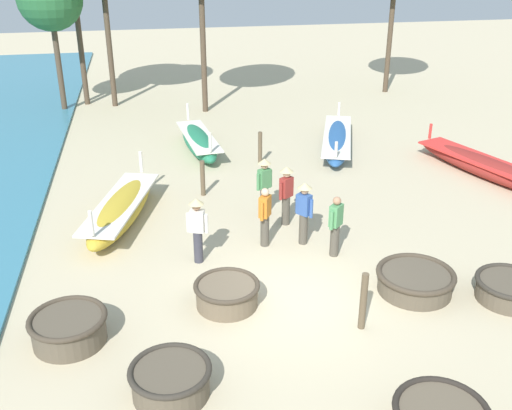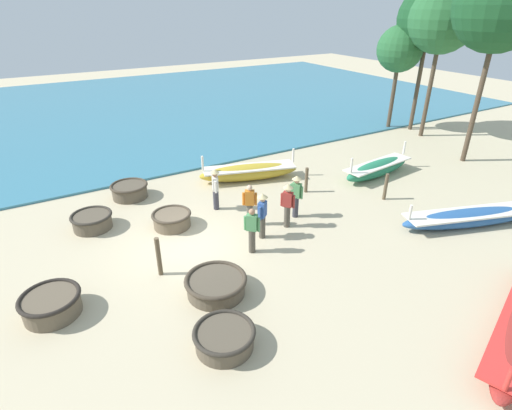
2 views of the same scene
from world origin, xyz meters
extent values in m
plane|color=#C6B793|center=(0.00, 0.00, 0.00)|extent=(80.00, 80.00, 0.00)
cylinder|color=brown|center=(-2.82, -2.43, 0.26)|extent=(1.33, 1.33, 0.51)
torus|color=#332D26|center=(-2.82, -2.43, 0.51)|extent=(1.44, 1.44, 0.11)
cylinder|color=brown|center=(-1.49, 0.06, 0.25)|extent=(1.31, 1.31, 0.49)
torus|color=#42382B|center=(-1.49, 0.06, 0.49)|extent=(1.41, 1.41, 0.10)
cylinder|color=brown|center=(-4.67, -0.61, 0.27)|extent=(1.40, 1.40, 0.54)
torus|color=#42382B|center=(-4.67, -0.61, 0.54)|extent=(1.52, 1.52, 0.11)
cylinder|color=brown|center=(4.53, -0.84, 0.22)|extent=(1.37, 1.37, 0.45)
torus|color=#332D26|center=(4.53, -0.84, 0.45)|extent=(1.48, 1.48, 0.11)
cylinder|color=brown|center=(2.66, -0.17, 0.22)|extent=(1.61, 1.61, 0.45)
torus|color=#42382B|center=(2.66, -0.17, 0.45)|extent=(1.74, 1.74, 0.13)
ellipsoid|color=#285693|center=(3.89, 9.38, 0.29)|extent=(2.61, 5.36, 0.59)
cube|color=silver|center=(3.89, 9.38, 0.48)|extent=(2.51, 4.97, 0.06)
cylinder|color=silver|center=(4.69, 11.70, 0.80)|extent=(0.10, 0.10, 0.53)
cylinder|color=silver|center=(3.10, 7.05, 0.80)|extent=(0.10, 0.10, 0.53)
ellipsoid|color=maroon|center=(7.85, 5.70, 0.30)|extent=(2.91, 5.87, 0.60)
cube|color=red|center=(7.85, 5.70, 0.49)|extent=(2.80, 5.44, 0.06)
cylinder|color=red|center=(6.95, 8.24, 0.82)|extent=(0.10, 0.10, 0.54)
ellipsoid|color=#237551|center=(-1.12, 9.90, 0.35)|extent=(1.35, 4.20, 0.71)
cube|color=silver|center=(-1.12, 9.90, 0.58)|extent=(1.35, 3.87, 0.06)
cylinder|color=silver|center=(-1.33, 11.79, 0.98)|extent=(0.10, 0.10, 0.64)
cylinder|color=silver|center=(-0.91, 8.02, 0.98)|extent=(0.10, 0.10, 0.64)
ellipsoid|color=gold|center=(-3.76, 4.56, 0.36)|extent=(2.27, 4.61, 0.72)
cube|color=silver|center=(-3.76, 4.56, 0.59)|extent=(2.21, 4.28, 0.06)
cylinder|color=silver|center=(-3.16, 6.54, 0.99)|extent=(0.10, 0.10, 0.64)
cylinder|color=silver|center=(-4.37, 2.57, 0.99)|extent=(0.10, 0.10, 0.64)
cylinder|color=#4C473D|center=(0.81, 2.46, 0.41)|extent=(0.22, 0.22, 0.82)
cube|color=#33569E|center=(0.81, 2.46, 1.09)|extent=(0.38, 0.40, 0.54)
sphere|color=tan|center=(0.81, 2.46, 1.47)|extent=(0.20, 0.20, 0.20)
cylinder|color=#33569E|center=(0.67, 2.64, 1.04)|extent=(0.09, 0.09, 0.48)
cylinder|color=#33569E|center=(0.94, 2.29, 1.04)|extent=(0.09, 0.09, 0.48)
cone|color=#D1BC84|center=(0.81, 2.46, 1.60)|extent=(0.36, 0.36, 0.14)
cylinder|color=#383842|center=(-1.91, 2.02, 0.41)|extent=(0.22, 0.22, 0.82)
cube|color=silver|center=(-1.91, 2.02, 1.09)|extent=(0.39, 0.32, 0.54)
sphere|color=#A37556|center=(-1.91, 2.02, 1.47)|extent=(0.20, 0.20, 0.20)
cylinder|color=silver|center=(-2.11, 2.09, 1.04)|extent=(0.09, 0.09, 0.48)
cylinder|color=silver|center=(-1.70, 1.95, 1.04)|extent=(0.09, 0.09, 0.48)
cone|color=#D1BC84|center=(-1.91, 2.02, 1.60)|extent=(0.36, 0.36, 0.14)
cylinder|color=#4C473D|center=(1.40, 1.72, 0.41)|extent=(0.22, 0.22, 0.82)
cube|color=#4C8E56|center=(1.40, 1.72, 1.09)|extent=(0.40, 0.39, 0.54)
sphere|color=#A37556|center=(1.40, 1.72, 1.47)|extent=(0.20, 0.20, 0.20)
cylinder|color=#4C8E56|center=(1.24, 1.57, 1.04)|extent=(0.09, 0.09, 0.48)
cylinder|color=#4C8E56|center=(1.56, 1.88, 1.04)|extent=(0.09, 0.09, 0.48)
cylinder|color=#383842|center=(0.17, 4.32, 0.41)|extent=(0.22, 0.22, 0.82)
cube|color=#4C8E56|center=(0.17, 4.32, 1.09)|extent=(0.40, 0.36, 0.54)
sphere|color=tan|center=(0.17, 4.32, 1.47)|extent=(0.20, 0.20, 0.20)
cylinder|color=#4C8E56|center=(0.36, 4.42, 1.04)|extent=(0.09, 0.09, 0.48)
cylinder|color=#4C8E56|center=(-0.03, 4.21, 1.04)|extent=(0.09, 0.09, 0.48)
cone|color=#D1BC84|center=(0.17, 4.32, 1.60)|extent=(0.36, 0.36, 0.14)
cylinder|color=#4C473D|center=(-0.18, 2.54, 0.41)|extent=(0.22, 0.22, 0.82)
cube|color=orange|center=(-0.18, 2.54, 1.09)|extent=(0.37, 0.40, 0.54)
sphere|color=#DBB28E|center=(-0.18, 2.54, 1.47)|extent=(0.20, 0.20, 0.20)
cylinder|color=orange|center=(-0.06, 2.72, 1.04)|extent=(0.09, 0.09, 0.48)
cylinder|color=orange|center=(-0.29, 2.35, 1.04)|extent=(0.09, 0.09, 0.48)
cylinder|color=#4C473D|center=(0.62, 3.62, 0.41)|extent=(0.22, 0.22, 0.82)
cube|color=maroon|center=(0.62, 3.62, 1.09)|extent=(0.40, 0.38, 0.54)
sphere|color=#DBB28E|center=(0.62, 3.62, 1.47)|extent=(0.20, 0.20, 0.20)
cylinder|color=maroon|center=(0.44, 3.49, 1.04)|extent=(0.09, 0.09, 0.48)
cylinder|color=maroon|center=(0.80, 3.75, 1.04)|extent=(0.09, 0.09, 0.48)
cone|color=#D1BC84|center=(0.62, 3.62, 1.60)|extent=(0.36, 0.36, 0.14)
cylinder|color=brown|center=(1.05, -1.23, 0.63)|extent=(0.14, 0.14, 1.26)
cylinder|color=brown|center=(-1.38, 5.98, 0.55)|extent=(0.14, 0.14, 1.10)
cylinder|color=brown|center=(0.82, 8.33, 0.56)|extent=(0.14, 0.14, 1.12)
cylinder|color=#4C3D2D|center=(-5.54, 17.37, 2.57)|extent=(0.24, 0.24, 5.14)
cylinder|color=#4C3D2D|center=(-6.44, 16.36, 1.91)|extent=(0.24, 0.24, 3.83)
cylinder|color=#4C3D2D|center=(8.82, 17.04, 2.49)|extent=(0.24, 0.24, 4.99)
cylinder|color=#4C3D2D|center=(-0.32, 15.17, 2.87)|extent=(0.24, 0.24, 5.73)
cylinder|color=#4C3D2D|center=(-4.27, 16.82, 2.58)|extent=(0.24, 0.24, 5.16)
camera|label=1|loc=(-2.86, -10.60, 7.30)|focal=42.00mm
camera|label=2|loc=(10.82, -3.70, 7.28)|focal=28.00mm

